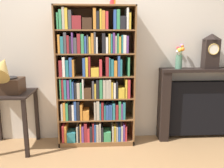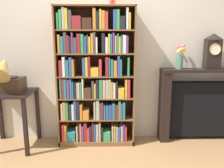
{
  "view_description": "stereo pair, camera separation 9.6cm",
  "coord_description": "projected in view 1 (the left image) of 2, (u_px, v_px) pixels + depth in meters",
  "views": [
    {
      "loc": [
        0.05,
        -2.74,
        1.4
      ],
      "look_at": [
        0.21,
        0.15,
        0.81
      ],
      "focal_mm": 36.06,
      "sensor_mm": 36.0,
      "label": 1
    },
    {
      "loc": [
        0.14,
        -2.74,
        1.4
      ],
      "look_at": [
        0.21,
        0.15,
        0.81
      ],
      "focal_mm": 36.06,
      "sensor_mm": 36.0,
      "label": 2
    }
  ],
  "objects": [
    {
      "name": "gramophone",
      "position": [
        5.0,
        77.0,
        2.69
      ],
      "size": [
        0.36,
        0.44,
        0.51
      ],
      "color": "#382316",
      "rests_on": "side_table_left"
    },
    {
      "name": "wall_back",
      "position": [
        110.0,
        46.0,
        3.04
      ],
      "size": [
        5.34,
        0.08,
        2.6
      ],
      "primitive_type": "cube",
      "color": "beige",
      "rests_on": "ground"
    },
    {
      "name": "flower_vase",
      "position": [
        179.0,
        58.0,
        2.97
      ],
      "size": [
        0.13,
        0.2,
        0.32
      ],
      "color": "#4C7A60",
      "rests_on": "fireplace_mantel"
    },
    {
      "name": "side_table_left",
      "position": [
        9.0,
        106.0,
        2.81
      ],
      "size": [
        0.58,
        0.55,
        0.74
      ],
      "color": "black",
      "rests_on": "ground"
    },
    {
      "name": "mantel_clock",
      "position": [
        211.0,
        51.0,
        2.98
      ],
      "size": [
        0.19,
        0.14,
        0.46
      ],
      "color": "black",
      "rests_on": "fireplace_mantel"
    },
    {
      "name": "ground_plane",
      "position": [
        97.0,
        147.0,
        2.96
      ],
      "size": [
        8.34,
        6.4,
        0.02
      ],
      "primitive_type": "cube",
      "color": "#997047"
    },
    {
      "name": "bookshelf",
      "position": [
        95.0,
        81.0,
        2.92
      ],
      "size": [
        0.99,
        0.31,
        1.79
      ],
      "color": "brown",
      "rests_on": "ground"
    },
    {
      "name": "fireplace_mantel",
      "position": [
        201.0,
        104.0,
        3.14
      ],
      "size": [
        1.2,
        0.23,
        1.0
      ],
      "color": "black",
      "rests_on": "ground"
    }
  ]
}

